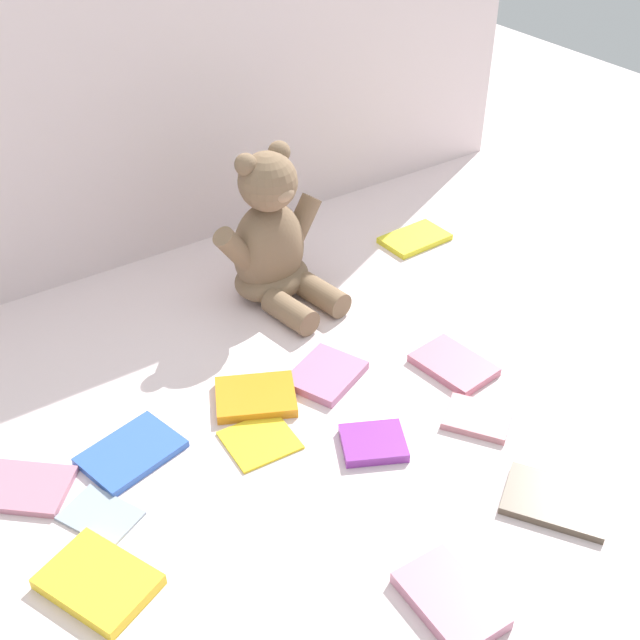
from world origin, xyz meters
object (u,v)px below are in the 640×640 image
at_px(book_case_1, 100,515).
at_px(book_case_7, 454,365).
at_px(book_case_6, 21,487).
at_px(book_case_8, 326,374).
at_px(teddy_bear, 272,244).
at_px(book_case_12, 415,239).
at_px(book_case_9, 256,397).
at_px(book_case_5, 478,418).
at_px(book_case_11, 556,501).
at_px(book_case_2, 131,452).
at_px(book_case_4, 450,601).
at_px(book_case_0, 98,582).
at_px(book_case_3, 373,443).
at_px(book_case_10, 260,439).

distance_m(book_case_1, book_case_7, 0.59).
bearing_deg(book_case_6, book_case_8, 126.49).
xyz_separation_m(teddy_bear, book_case_7, (0.13, -0.35, -0.10)).
height_order(book_case_6, book_case_12, book_case_12).
bearing_deg(book_case_9, book_case_8, -71.30).
xyz_separation_m(book_case_5, book_case_11, (-0.03, -0.18, -0.00)).
bearing_deg(book_case_8, teddy_bear, 143.77).
distance_m(book_case_5, book_case_9, 0.34).
relative_size(book_case_2, book_case_4, 1.05).
height_order(book_case_4, book_case_6, book_case_4).
distance_m(book_case_0, book_case_3, 0.42).
bearing_deg(book_case_0, book_case_8, 177.15).
distance_m(book_case_5, book_case_6, 0.66).
distance_m(teddy_bear, book_case_11, 0.65).
bearing_deg(book_case_8, book_case_7, 39.17).
bearing_deg(book_case_1, book_case_8, 163.30).
bearing_deg(book_case_0, book_case_12, -176.82).
xyz_separation_m(teddy_bear, book_case_1, (-0.46, -0.32, -0.10)).
distance_m(book_case_8, book_case_11, 0.40).
height_order(book_case_0, book_case_10, book_case_0).
bearing_deg(book_case_0, book_case_1, -135.85).
xyz_separation_m(book_case_0, book_case_9, (0.33, 0.18, -0.00)).
bearing_deg(book_case_5, book_case_4, 6.67).
bearing_deg(book_case_7, book_case_2, 160.92).
xyz_separation_m(book_case_8, book_case_11, (0.11, -0.39, -0.00)).
xyz_separation_m(book_case_2, book_case_6, (-0.15, 0.02, -0.00)).
distance_m(teddy_bear, book_case_5, 0.48).
bearing_deg(book_case_10, book_case_3, -34.52).
distance_m(book_case_3, book_case_4, 0.27).
bearing_deg(book_case_6, book_case_11, 94.97).
xyz_separation_m(book_case_2, book_case_11, (0.43, -0.40, 0.00)).
bearing_deg(book_case_7, book_case_1, 170.35).
bearing_deg(book_case_4, book_case_12, -124.98).
distance_m(book_case_0, book_case_7, 0.64).
height_order(book_case_6, book_case_11, book_case_11).
bearing_deg(book_case_11, book_case_9, 85.90).
bearing_deg(book_case_1, book_case_7, 151.09).
bearing_deg(book_case_8, book_case_4, -38.33).
relative_size(book_case_3, book_case_10, 0.93).
bearing_deg(book_case_7, book_case_3, -169.09).
height_order(book_case_0, book_case_11, book_case_0).
distance_m(book_case_1, book_case_9, 0.30).
xyz_separation_m(book_case_3, book_case_4, (-0.08, -0.26, 0.00)).
bearing_deg(book_case_8, book_case_1, -104.04).
distance_m(book_case_0, book_case_6, 0.21).
bearing_deg(book_case_4, book_case_9, -87.38).
bearing_deg(book_case_10, book_case_4, -79.33).
distance_m(book_case_4, book_case_9, 0.44).
height_order(book_case_0, book_case_5, book_case_0).
height_order(book_case_5, book_case_11, same).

